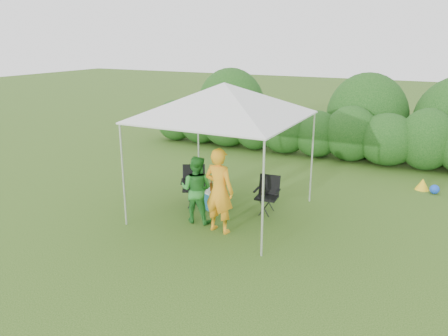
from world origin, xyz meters
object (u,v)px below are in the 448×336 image
at_px(chair_right, 268,192).
at_px(cooler, 210,199).
at_px(man, 219,191).
at_px(woman, 196,189).
at_px(chair_left, 194,183).
at_px(canopy, 224,101).

relative_size(chair_right, cooler, 1.36).
xyz_separation_m(man, cooler, (-0.77, 1.02, -0.64)).
relative_size(man, cooler, 2.82).
bearing_deg(woman, chair_left, -63.02).
height_order(man, woman, man).
bearing_deg(chair_left, chair_right, -18.52).
relative_size(canopy, cooler, 5.13).
relative_size(chair_left, woman, 0.64).
xyz_separation_m(chair_right, man, (-0.49, -1.36, 0.39)).
relative_size(canopy, chair_right, 3.77).
bearing_deg(man, chair_left, -35.35).
height_order(chair_right, chair_left, chair_left).
height_order(woman, cooler, woman).
relative_size(chair_right, chair_left, 0.91).
distance_m(man, woman, 0.69).
relative_size(man, woman, 1.21).
bearing_deg(man, cooler, -47.00).
bearing_deg(woman, chair_right, -141.80).
bearing_deg(chair_left, man, -69.62).
distance_m(man, cooler, 1.42).
bearing_deg(man, chair_right, -103.87).
bearing_deg(cooler, woman, -57.75).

